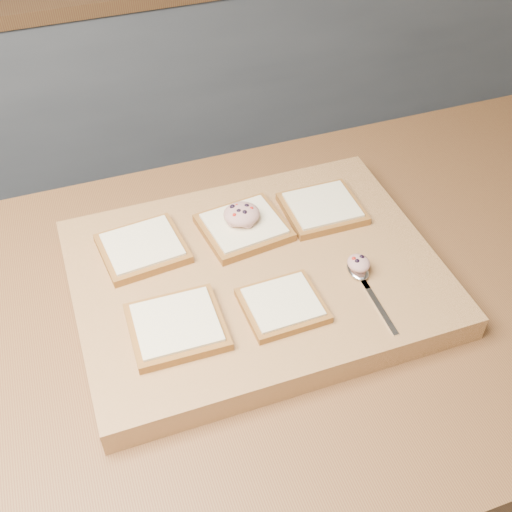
# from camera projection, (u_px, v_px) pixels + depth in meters

# --- Properties ---
(island_counter) EXTENTS (2.00, 0.80, 0.90)m
(island_counter) POSITION_uv_depth(u_px,v_px,m) (181.00, 474.00, 1.27)
(island_counter) COLOR slate
(island_counter) RESTS_ON ground
(back_counter) EXTENTS (3.60, 0.62, 0.94)m
(back_counter) POSITION_uv_depth(u_px,v_px,m) (74.00, 106.00, 2.22)
(back_counter) COLOR slate
(back_counter) RESTS_ON ground
(cutting_board) EXTENTS (0.56, 0.42, 0.04)m
(cutting_board) POSITION_uv_depth(u_px,v_px,m) (256.00, 277.00, 1.01)
(cutting_board) COLOR tan
(cutting_board) RESTS_ON island_counter
(bread_far_left) EXTENTS (0.14, 0.13, 0.02)m
(bread_far_left) POSITION_uv_depth(u_px,v_px,m) (143.00, 248.00, 1.01)
(bread_far_left) COLOR brown
(bread_far_left) RESTS_ON cutting_board
(bread_far_center) EXTENTS (0.15, 0.14, 0.02)m
(bread_far_center) POSITION_uv_depth(u_px,v_px,m) (244.00, 227.00, 1.05)
(bread_far_center) COLOR brown
(bread_far_center) RESTS_ON cutting_board
(bread_far_right) EXTENTS (0.13, 0.12, 0.02)m
(bread_far_right) POSITION_uv_depth(u_px,v_px,m) (322.00, 208.00, 1.08)
(bread_far_right) COLOR brown
(bread_far_right) RESTS_ON cutting_board
(bread_near_left) EXTENTS (0.13, 0.12, 0.02)m
(bread_near_left) POSITION_uv_depth(u_px,v_px,m) (177.00, 326.00, 0.90)
(bread_near_left) COLOR brown
(bread_near_left) RESTS_ON cutting_board
(bread_near_center) EXTENTS (0.12, 0.11, 0.02)m
(bread_near_center) POSITION_uv_depth(u_px,v_px,m) (283.00, 305.00, 0.93)
(bread_near_center) COLOR brown
(bread_near_center) RESTS_ON cutting_board
(tuna_salad_dollop) EXTENTS (0.06, 0.06, 0.03)m
(tuna_salad_dollop) POSITION_uv_depth(u_px,v_px,m) (242.00, 214.00, 1.03)
(tuna_salad_dollop) COLOR #D59B88
(tuna_salad_dollop) RESTS_ON bread_far_center
(spoon) EXTENTS (0.03, 0.15, 0.01)m
(spoon) POSITION_uv_depth(u_px,v_px,m) (361.00, 275.00, 0.97)
(spoon) COLOR silver
(spoon) RESTS_ON cutting_board
(spoon_salad) EXTENTS (0.03, 0.04, 0.02)m
(spoon_salad) POSITION_uv_depth(u_px,v_px,m) (359.00, 263.00, 0.97)
(spoon_salad) COLOR #D59B88
(spoon_salad) RESTS_ON spoon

